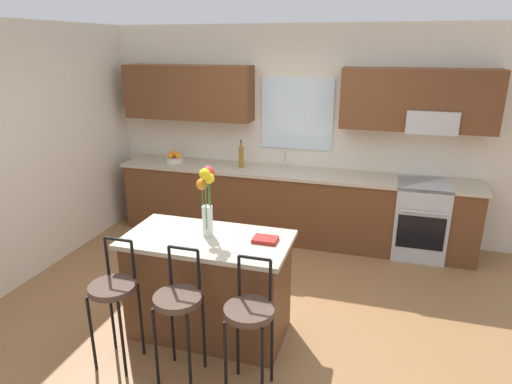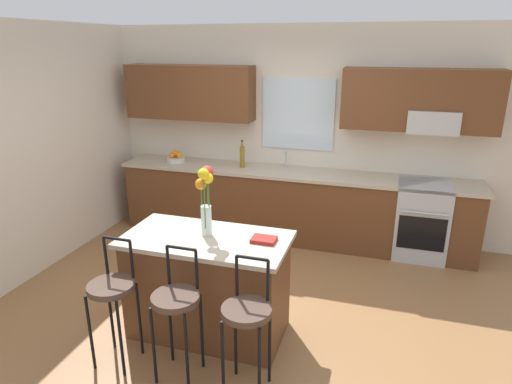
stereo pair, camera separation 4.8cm
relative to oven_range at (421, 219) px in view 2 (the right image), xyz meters
The scene contains 14 objects.
ground_plane 2.36m from the oven_range, 133.72° to the right, with size 14.00×14.00×0.00m, color olive.
wall_left 4.47m from the oven_range, 161.71° to the right, with size 0.12×4.60×2.70m, color beige.
back_wall_assembly 1.91m from the oven_range, 168.87° to the left, with size 5.60×0.50×2.70m.
counter_run 1.60m from the oven_range, behind, with size 4.56×0.64×0.92m.
sink_faucet 1.82m from the oven_range, behind, with size 0.02×0.13×0.23m.
oven_range is the anchor object (origin of this frame).
kitchen_island 2.84m from the oven_range, 130.58° to the right, with size 1.40×0.73×0.92m.
bar_stool_near 3.64m from the oven_range, 131.24° to the right, with size 0.36×0.36×1.04m.
bar_stool_middle 3.31m from the oven_range, 124.05° to the right, with size 0.36×0.36×1.04m.
bar_stool_far 3.03m from the oven_range, 115.40° to the right, with size 0.36×0.36×1.04m.
flower_vase 2.93m from the oven_range, 131.52° to the right, with size 0.17×0.18×0.60m.
cookbook 2.54m from the oven_range, 123.03° to the right, with size 0.20×0.15×0.03m, color maroon.
fruit_bowl_oranges 3.27m from the oven_range, behind, with size 0.24×0.24×0.16m.
bottle_olive_oil 2.35m from the oven_range, behind, with size 0.06×0.06×0.36m.
Camera 2 is at (1.14, -3.59, 2.46)m, focal length 30.95 mm.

